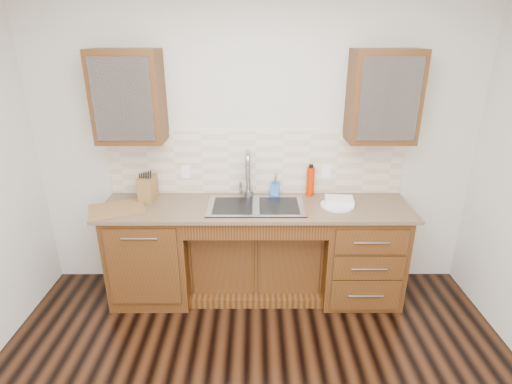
{
  "coord_description": "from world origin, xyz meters",
  "views": [
    {
      "loc": [
        -0.0,
        -1.77,
        2.31
      ],
      "look_at": [
        0.0,
        1.4,
        1.05
      ],
      "focal_mm": 28.0,
      "sensor_mm": 36.0,
      "label": 1
    }
  ],
  "objects_px": {
    "soap_bottle": "(275,186)",
    "knife_block": "(148,188)",
    "cutting_board": "(117,209)",
    "plate": "(337,205)",
    "water_bottle": "(310,182)"
  },
  "relations": [
    {
      "from": "knife_block",
      "to": "water_bottle",
      "type": "bearing_deg",
      "value": 10.02
    },
    {
      "from": "plate",
      "to": "cutting_board",
      "type": "xyz_separation_m",
      "value": [
        -1.9,
        -0.08,
        0.0
      ]
    },
    {
      "from": "soap_bottle",
      "to": "knife_block",
      "type": "height_order",
      "value": "knife_block"
    },
    {
      "from": "plate",
      "to": "knife_block",
      "type": "bearing_deg",
      "value": 175.12
    },
    {
      "from": "soap_bottle",
      "to": "cutting_board",
      "type": "distance_m",
      "value": 1.41
    },
    {
      "from": "water_bottle",
      "to": "knife_block",
      "type": "height_order",
      "value": "water_bottle"
    },
    {
      "from": "soap_bottle",
      "to": "plate",
      "type": "height_order",
      "value": "soap_bottle"
    },
    {
      "from": "soap_bottle",
      "to": "cutting_board",
      "type": "relative_size",
      "value": 0.38
    },
    {
      "from": "water_bottle",
      "to": "plate",
      "type": "distance_m",
      "value": 0.35
    },
    {
      "from": "plate",
      "to": "soap_bottle",
      "type": "bearing_deg",
      "value": 153.35
    },
    {
      "from": "plate",
      "to": "water_bottle",
      "type": "bearing_deg",
      "value": 129.08
    },
    {
      "from": "knife_block",
      "to": "plate",
      "type": "bearing_deg",
      "value": 0.74
    },
    {
      "from": "soap_bottle",
      "to": "knife_block",
      "type": "relative_size",
      "value": 0.77
    },
    {
      "from": "cutting_board",
      "to": "knife_block",
      "type": "bearing_deg",
      "value": 45.0
    },
    {
      "from": "knife_block",
      "to": "cutting_board",
      "type": "xyz_separation_m",
      "value": [
        -0.22,
        -0.22,
        -0.1
      ]
    }
  ]
}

